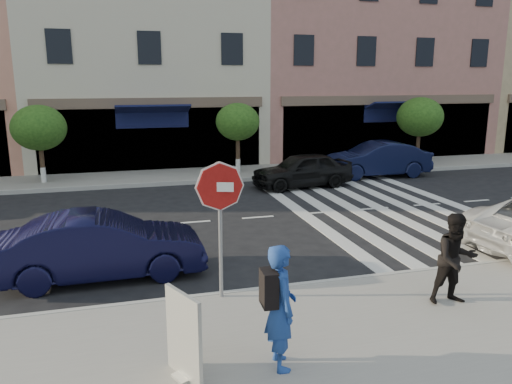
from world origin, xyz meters
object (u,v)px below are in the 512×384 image
at_px(stop_sign, 220,200).
at_px(poster_board, 184,337).
at_px(car_near_mid, 102,246).
at_px(car_far_mid, 302,170).
at_px(photographer, 281,307).
at_px(walker, 456,259).
at_px(car_far_right, 377,159).

distance_m(stop_sign, poster_board, 2.94).
bearing_deg(car_near_mid, car_far_mid, -45.28).
height_order(photographer, car_far_mid, photographer).
bearing_deg(walker, poster_board, -163.42).
distance_m(photographer, poster_board, 1.39).
relative_size(photographer, walker, 1.07).
relative_size(photographer, car_near_mid, 0.43).
bearing_deg(car_far_mid, stop_sign, -35.18).
bearing_deg(walker, car_far_mid, 88.84).
height_order(stop_sign, car_far_mid, stop_sign).
bearing_deg(car_near_mid, car_far_right, -53.26).
bearing_deg(walker, car_near_mid, 156.57).
height_order(walker, car_near_mid, walker).
distance_m(stop_sign, photographer, 2.72).
bearing_deg(stop_sign, car_far_right, 68.72).
distance_m(photographer, car_near_mid, 5.16).
bearing_deg(photographer, car_far_right, -30.88).
xyz_separation_m(car_far_mid, car_far_right, (3.88, 1.14, 0.08)).
bearing_deg(photographer, walker, -70.54).
height_order(stop_sign, photographer, stop_sign).
distance_m(stop_sign, walker, 4.41).
height_order(photographer, car_far_right, photographer).
height_order(car_near_mid, car_far_mid, car_near_mid).
bearing_deg(car_near_mid, stop_sign, -132.89).
distance_m(poster_board, car_far_mid, 13.49).
xyz_separation_m(photographer, car_far_right, (8.76, 13.17, -0.30)).
distance_m(car_near_mid, car_far_mid, 10.57).
distance_m(photographer, car_far_mid, 12.99).
relative_size(photographer, car_far_right, 0.40).
height_order(photographer, poster_board, photographer).
bearing_deg(stop_sign, walker, 0.19).
height_order(stop_sign, car_near_mid, stop_sign).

